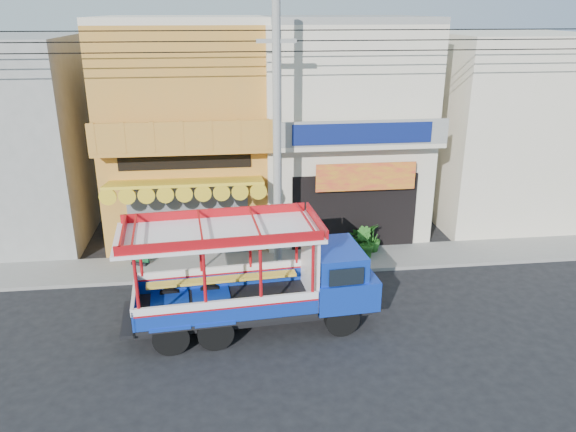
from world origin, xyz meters
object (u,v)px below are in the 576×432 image
at_px(songthaew_truck, 270,275).
at_px(potted_plant_b, 365,243).
at_px(potted_plant_c, 373,238).
at_px(utility_pole, 282,127).
at_px(green_sign, 139,253).
at_px(potted_plant_a, 360,239).

xyz_separation_m(songthaew_truck, potted_plant_b, (3.74, 3.93, -0.87)).
bearing_deg(songthaew_truck, potted_plant_b, 46.39).
bearing_deg(potted_plant_c, potted_plant_b, -10.83).
relative_size(utility_pole, songthaew_truck, 3.96).
height_order(utility_pole, green_sign, utility_pole).
height_order(utility_pole, potted_plant_b, utility_pole).
bearing_deg(potted_plant_b, potted_plant_c, -87.59).
distance_m(utility_pole, green_sign, 6.70).
height_order(potted_plant_a, potted_plant_b, potted_plant_b).
relative_size(potted_plant_a, potted_plant_b, 0.93).
height_order(songthaew_truck, potted_plant_a, songthaew_truck).
xyz_separation_m(potted_plant_b, potted_plant_c, (0.42, 0.55, -0.05)).
height_order(green_sign, potted_plant_b, potted_plant_b).
height_order(green_sign, potted_plant_a, potted_plant_a).
distance_m(potted_plant_a, potted_plant_c, 0.49).
bearing_deg(potted_plant_c, utility_pole, -44.14).
relative_size(songthaew_truck, potted_plant_a, 6.76).
distance_m(songthaew_truck, potted_plant_c, 6.18).
bearing_deg(potted_plant_c, potted_plant_a, -56.69).
distance_m(songthaew_truck, green_sign, 6.09).
relative_size(green_sign, potted_plant_b, 0.90).
relative_size(potted_plant_b, potted_plant_c, 1.09).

